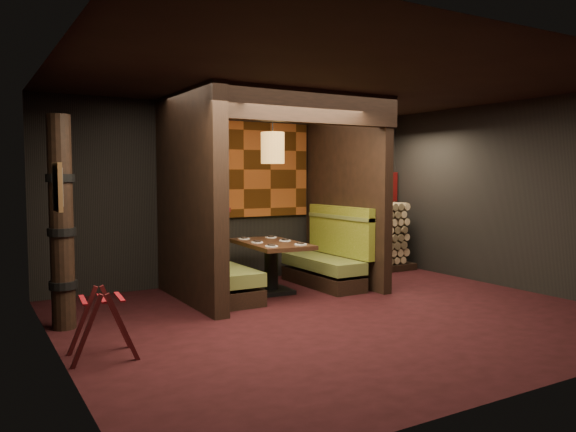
{
  "coord_description": "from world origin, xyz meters",
  "views": [
    {
      "loc": [
        -4.01,
        -5.56,
        1.74
      ],
      "look_at": [
        0.0,
        1.3,
        1.15
      ],
      "focal_mm": 35.0,
      "sensor_mm": 36.0,
      "label": 1
    }
  ],
  "objects_px": {
    "totem_column": "(61,224)",
    "luggage_rack": "(102,321)",
    "booth_bench_left": "(216,270)",
    "booth_bench_right": "(328,260)",
    "dining_table": "(271,258)",
    "pendant_lamp": "(273,148)",
    "firewood_stack": "(368,237)"
  },
  "relations": [
    {
      "from": "totem_column",
      "to": "luggage_rack",
      "type": "bearing_deg",
      "value": -83.06
    },
    {
      "from": "booth_bench_left",
      "to": "booth_bench_right",
      "type": "relative_size",
      "value": 1.0
    },
    {
      "from": "dining_table",
      "to": "totem_column",
      "type": "relative_size",
      "value": 0.61
    },
    {
      "from": "pendant_lamp",
      "to": "firewood_stack",
      "type": "height_order",
      "value": "pendant_lamp"
    },
    {
      "from": "booth_bench_left",
      "to": "firewood_stack",
      "type": "distance_m",
      "value": 3.33
    },
    {
      "from": "dining_table",
      "to": "totem_column",
      "type": "distance_m",
      "value": 3.05
    },
    {
      "from": "pendant_lamp",
      "to": "luggage_rack",
      "type": "bearing_deg",
      "value": -148.52
    },
    {
      "from": "booth_bench_left",
      "to": "firewood_stack",
      "type": "xyz_separation_m",
      "value": [
        3.25,
        0.7,
        0.21
      ]
    },
    {
      "from": "booth_bench_left",
      "to": "booth_bench_right",
      "type": "xyz_separation_m",
      "value": [
        1.89,
        0.0,
        0.0
      ]
    },
    {
      "from": "booth_bench_right",
      "to": "firewood_stack",
      "type": "bearing_deg",
      "value": 27.35
    },
    {
      "from": "booth_bench_right",
      "to": "firewood_stack",
      "type": "distance_m",
      "value": 1.54
    },
    {
      "from": "booth_bench_left",
      "to": "luggage_rack",
      "type": "xyz_separation_m",
      "value": [
        -1.94,
        -1.81,
        -0.05
      ]
    },
    {
      "from": "luggage_rack",
      "to": "firewood_stack",
      "type": "xyz_separation_m",
      "value": [
        5.18,
        2.51,
        0.26
      ]
    },
    {
      "from": "booth_bench_left",
      "to": "dining_table",
      "type": "bearing_deg",
      "value": -3.57
    },
    {
      "from": "firewood_stack",
      "to": "totem_column",
      "type": "bearing_deg",
      "value": -166.81
    },
    {
      "from": "booth_bench_right",
      "to": "dining_table",
      "type": "height_order",
      "value": "booth_bench_right"
    },
    {
      "from": "luggage_rack",
      "to": "totem_column",
      "type": "height_order",
      "value": "totem_column"
    },
    {
      "from": "totem_column",
      "to": "firewood_stack",
      "type": "relative_size",
      "value": 1.39
    },
    {
      "from": "booth_bench_right",
      "to": "dining_table",
      "type": "relative_size",
      "value": 1.08
    },
    {
      "from": "dining_table",
      "to": "booth_bench_right",
      "type": "bearing_deg",
      "value": 2.91
    },
    {
      "from": "booth_bench_left",
      "to": "dining_table",
      "type": "distance_m",
      "value": 0.86
    },
    {
      "from": "booth_bench_left",
      "to": "firewood_stack",
      "type": "height_order",
      "value": "firewood_stack"
    },
    {
      "from": "dining_table",
      "to": "firewood_stack",
      "type": "height_order",
      "value": "firewood_stack"
    },
    {
      "from": "pendant_lamp",
      "to": "booth_bench_right",
      "type": "bearing_deg",
      "value": 5.64
    },
    {
      "from": "booth_bench_left",
      "to": "pendant_lamp",
      "type": "distance_m",
      "value": 1.92
    },
    {
      "from": "firewood_stack",
      "to": "luggage_rack",
      "type": "bearing_deg",
      "value": -154.17
    },
    {
      "from": "totem_column",
      "to": "firewood_stack",
      "type": "distance_m",
      "value": 5.51
    },
    {
      "from": "dining_table",
      "to": "luggage_rack",
      "type": "height_order",
      "value": "dining_table"
    },
    {
      "from": "firewood_stack",
      "to": "pendant_lamp",
      "type": "bearing_deg",
      "value": -161.47
    },
    {
      "from": "dining_table",
      "to": "firewood_stack",
      "type": "relative_size",
      "value": 0.85
    },
    {
      "from": "booth_bench_right",
      "to": "firewood_stack",
      "type": "relative_size",
      "value": 0.92
    },
    {
      "from": "luggage_rack",
      "to": "totem_column",
      "type": "relative_size",
      "value": 0.29
    }
  ]
}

